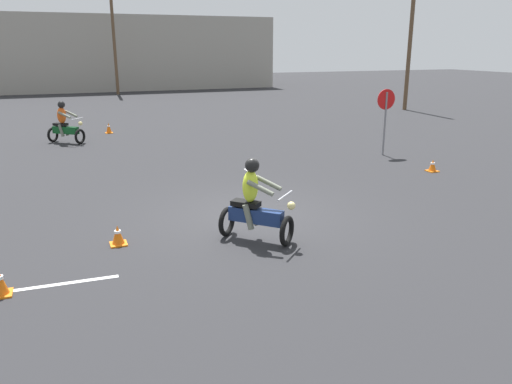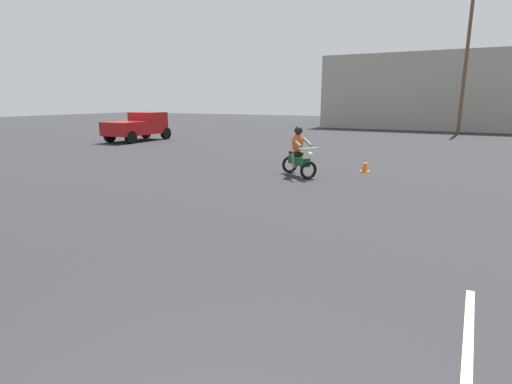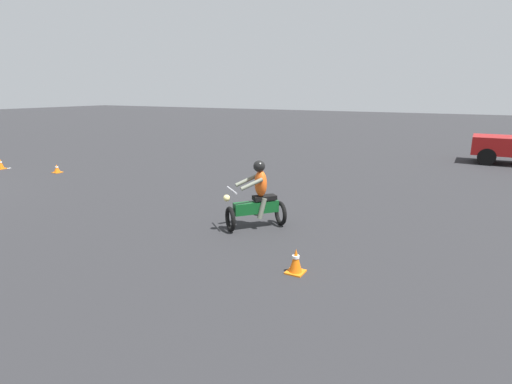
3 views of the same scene
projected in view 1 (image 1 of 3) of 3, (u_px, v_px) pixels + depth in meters
ground_plane at (248, 215)px, 11.36m from camera, size 120.00×120.00×0.00m
motorcycle_rider_foreground at (254, 205)px, 9.69m from camera, size 1.40×1.42×1.66m
motorcycle_rider_background at (64, 125)px, 19.71m from camera, size 1.46×1.36×1.66m
stop_sign at (386, 109)px, 17.27m from camera, size 0.70×0.08×2.30m
traffic_cone_near_left at (0, 283)px, 7.65m from camera, size 0.32×0.32×0.44m
traffic_cone_mid_center at (433, 166)px, 15.30m from camera, size 0.32×0.32×0.38m
traffic_cone_mid_left at (118, 235)px, 9.62m from camera, size 0.32×0.32×0.40m
traffic_cone_far_right at (109, 128)px, 22.11m from camera, size 0.32×0.32×0.47m
lane_stripe_n at (257, 176)px, 14.74m from camera, size 0.14×2.11×0.01m
lane_stripe_w at (51, 285)px, 8.01m from camera, size 2.11×0.18×0.01m
utility_pole_near at (411, 34)px, 29.25m from camera, size 0.24×0.24×8.85m
utility_pole_far at (113, 30)px, 38.97m from camera, size 0.24×0.24×9.98m
building_backdrop at (123, 53)px, 46.65m from camera, size 26.11×10.27×6.32m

